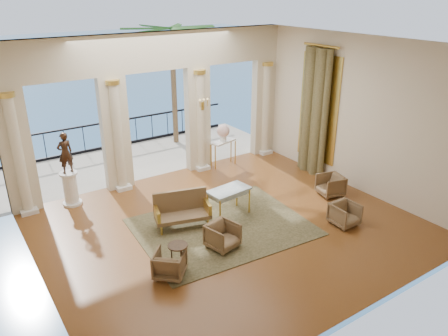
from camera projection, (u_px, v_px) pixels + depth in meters
floor at (229, 226)px, 11.19m from camera, size 9.00×9.00×0.00m
room_walls at (260, 130)px, 9.22m from camera, size 9.00×9.00×9.00m
arcade at (158, 98)px, 13.12m from camera, size 9.00×0.56×4.50m
terrace at (138, 159)px, 15.65m from camera, size 10.00×3.60×0.10m
balustrade at (120, 135)px, 16.70m from camera, size 9.00×0.06×1.03m
palm_tree at (171, 34)px, 15.69m from camera, size 2.00×2.00×4.50m
curtain at (314, 112)px, 13.76m from camera, size 0.33×1.40×4.09m
window_frame at (319, 109)px, 13.83m from camera, size 0.04×1.60×3.40m
wall_sconce at (203, 105)px, 13.74m from camera, size 0.30×0.11×0.33m
rug at (222, 227)px, 11.15m from camera, size 4.44×3.57×0.02m
armchair_a at (223, 235)px, 10.17m from camera, size 0.78×0.75×0.67m
armchair_b at (345, 213)px, 11.15m from camera, size 0.65×0.61×0.66m
armchair_c at (331, 184)px, 12.74m from camera, size 0.77×0.80×0.68m
armchair_d at (170, 263)px, 9.17m from camera, size 0.86×0.85×0.64m
settee at (182, 209)px, 11.07m from camera, size 1.50×0.94×0.92m
game_table at (229, 192)px, 11.47m from camera, size 1.18×0.72×0.77m
pedestal at (71, 189)px, 12.16m from camera, size 0.53×0.53×0.97m
statue at (65, 153)px, 11.75m from camera, size 0.46×0.34×1.15m
console_table at (223, 145)px, 14.76m from camera, size 0.98×0.58×0.87m
urn at (223, 132)px, 14.58m from camera, size 0.43×0.43×0.57m
side_table at (178, 249)px, 9.16m from camera, size 0.43×0.43×0.69m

